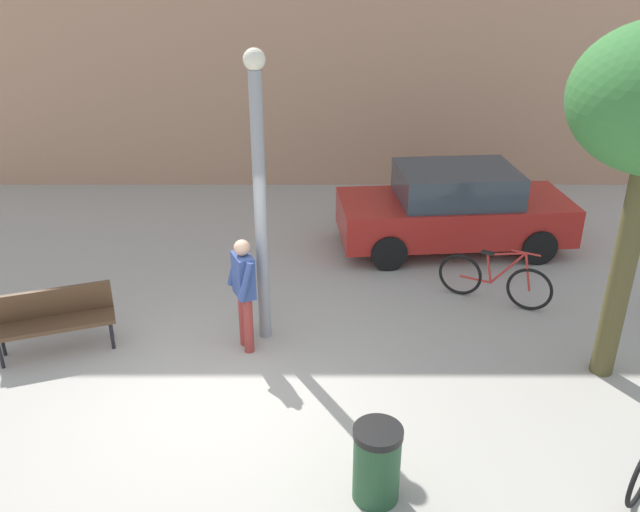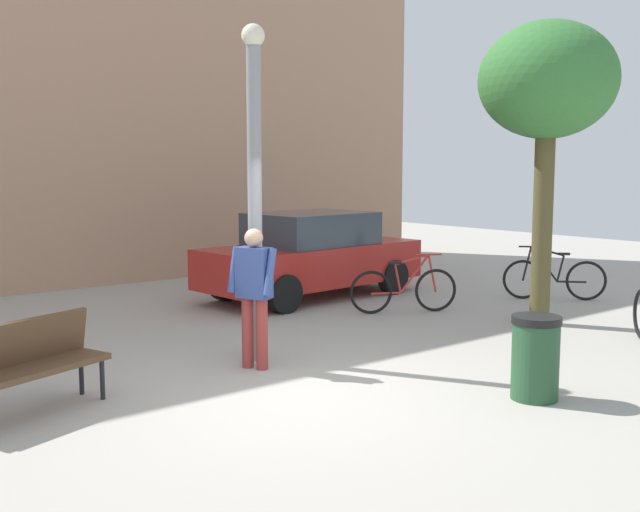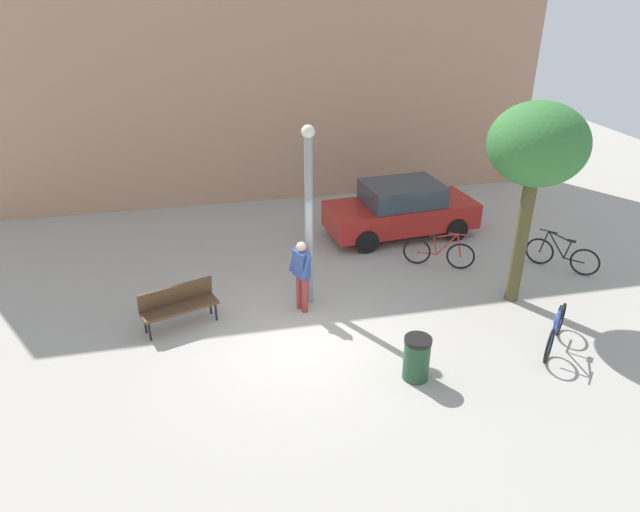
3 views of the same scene
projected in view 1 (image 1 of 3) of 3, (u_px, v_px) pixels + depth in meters
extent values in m
plane|color=#A8A399|center=(215.00, 397.00, 8.33)|extent=(36.00, 36.00, 0.00)
cylinder|color=gray|center=(258.00, 215.00, 8.82)|extent=(0.17, 0.17, 3.80)
sphere|color=#F2EACC|center=(251.00, 59.00, 7.95)|extent=(0.28, 0.28, 0.28)
cylinder|color=#9E3833|center=(246.00, 325.00, 9.08)|extent=(0.14, 0.14, 0.85)
cylinder|color=#9E3833|center=(241.00, 318.00, 9.24)|extent=(0.14, 0.14, 0.85)
cube|color=#334784|center=(241.00, 276.00, 8.85)|extent=(0.36, 0.45, 0.60)
sphere|color=tan|center=(239.00, 248.00, 8.67)|extent=(0.22, 0.22, 0.22)
cylinder|color=#334784|center=(243.00, 282.00, 8.61)|extent=(0.25, 0.17, 0.55)
cylinder|color=#334784|center=(231.00, 267.00, 9.02)|extent=(0.25, 0.17, 0.55)
cube|color=#513823|center=(52.00, 325.00, 9.04)|extent=(1.66, 0.94, 0.06)
cube|color=#513823|center=(49.00, 303.00, 9.10)|extent=(1.55, 0.64, 0.44)
cylinder|color=black|center=(109.00, 336.00, 9.22)|extent=(0.05, 0.05, 0.42)
cylinder|color=black|center=(108.00, 325.00, 9.50)|extent=(0.05, 0.05, 0.42)
cylinder|color=brown|center=(619.00, 273.00, 8.22)|extent=(0.30, 0.30, 2.94)
torus|color=black|center=(639.00, 474.00, 6.62)|extent=(0.53, 0.54, 0.71)
torus|color=black|center=(526.00, 289.00, 10.18)|extent=(0.65, 0.37, 0.71)
torus|color=black|center=(457.00, 274.00, 10.63)|extent=(0.65, 0.37, 0.71)
cylinder|color=red|center=(505.00, 268.00, 10.21)|extent=(0.46, 0.26, 0.64)
cylinder|color=red|center=(503.00, 253.00, 10.13)|extent=(0.53, 0.30, 0.18)
cylinder|color=red|center=(486.00, 268.00, 10.36)|extent=(0.14, 0.09, 0.48)
cylinder|color=red|center=(472.00, 279.00, 10.54)|extent=(0.46, 0.26, 0.04)
cylinder|color=red|center=(525.00, 272.00, 10.08)|extent=(0.16, 0.11, 0.63)
cube|color=black|center=(485.00, 252.00, 10.26)|extent=(0.21, 0.16, 0.04)
cylinder|color=red|center=(523.00, 253.00, 9.98)|extent=(0.40, 0.23, 0.03)
cube|color=#AD231E|center=(450.00, 216.00, 12.19)|extent=(4.33, 2.06, 0.70)
cube|color=#333D47|center=(453.00, 184.00, 11.92)|extent=(2.23, 1.74, 0.60)
cylinder|color=black|center=(504.00, 213.00, 13.15)|extent=(0.66, 0.28, 0.64)
cylinder|color=black|center=(535.00, 246.00, 11.71)|extent=(0.66, 0.28, 0.64)
cylinder|color=black|center=(371.00, 218.00, 12.92)|extent=(0.66, 0.28, 0.64)
cylinder|color=black|center=(386.00, 252.00, 11.48)|extent=(0.66, 0.28, 0.64)
cylinder|color=#234C2D|center=(374.00, 466.00, 6.66)|extent=(0.48, 0.48, 0.79)
cylinder|color=black|center=(376.00, 432.00, 6.48)|extent=(0.51, 0.51, 0.08)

